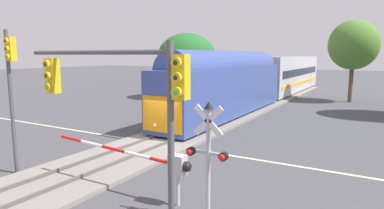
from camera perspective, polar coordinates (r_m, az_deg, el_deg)
name	(u,v)px	position (r m, az deg, el deg)	size (l,w,h in m)	color
ground_plane	(159,144)	(19.56, -5.72, -6.76)	(220.00, 220.00, 0.00)	#47474C
road_centre_stripe	(159,144)	(19.56, -5.72, -6.74)	(44.00, 0.20, 0.01)	beige
railway_track	(159,142)	(19.53, -5.73, -6.48)	(4.40, 80.00, 0.32)	gray
commuter_train	(265,77)	(36.89, 12.50, 4.66)	(3.04, 42.14, 5.16)	#384C93
crossing_gate_near	(159,162)	(11.81, -5.69, -9.82)	(6.37, 0.40, 1.80)	#B7B7BC
crossing_signal_mast	(208,150)	(10.08, 2.73, -7.78)	(1.36, 0.44, 3.77)	#B2B2B7
traffic_signal_near_right	(123,96)	(8.34, -11.77, 1.42)	(5.18, 0.38, 5.45)	#4C4C51
traffic_signal_median	(11,79)	(15.85, -28.74, 3.81)	(0.53, 0.38, 6.18)	#4C4C51
oak_behind_train	(187,58)	(39.60, -0.89, 7.95)	(7.01, 7.01, 7.73)	#4C3828
elm_centre_background	(353,45)	(40.21, 26.04, 9.19)	(5.22, 5.22, 8.91)	brown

